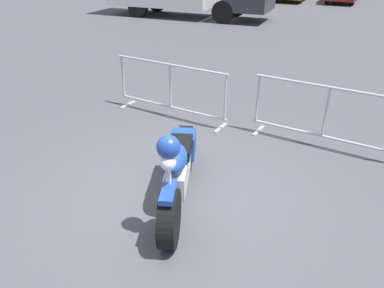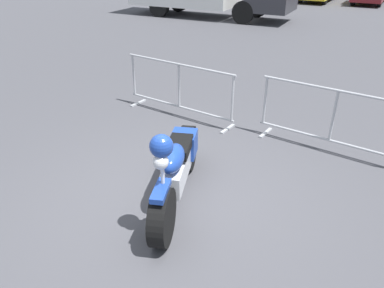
% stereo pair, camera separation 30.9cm
% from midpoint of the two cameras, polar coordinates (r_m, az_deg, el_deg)
% --- Properties ---
extents(ground_plane, '(120.00, 120.00, 0.00)m').
position_cam_midpoint_polar(ground_plane, '(5.09, -1.06, -8.29)').
color(ground_plane, '#424247').
extents(motorcycle, '(1.00, 2.23, 1.31)m').
position_cam_midpoint_polar(motorcycle, '(4.80, -0.56, -3.56)').
color(motorcycle, black).
rests_on(motorcycle, ground).
extents(crowd_barrier_near, '(2.46, 0.64, 1.07)m').
position_cam_midpoint_polar(crowd_barrier_near, '(7.30, -0.77, 8.33)').
color(crowd_barrier_near, '#9EA0A5').
rests_on(crowd_barrier_near, ground).
extents(crowd_barrier_far, '(2.46, 0.64, 1.07)m').
position_cam_midpoint_polar(crowd_barrier_far, '(6.42, 21.97, 3.38)').
color(crowd_barrier_far, '#9EA0A5').
rests_on(crowd_barrier_far, ground).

